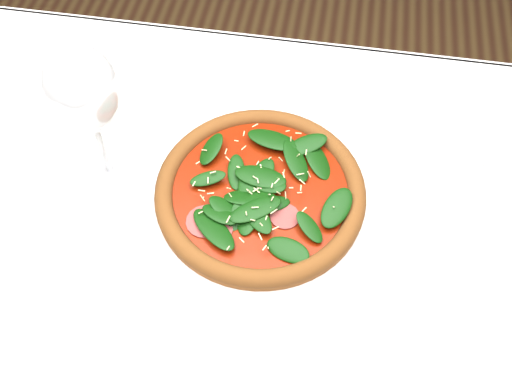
# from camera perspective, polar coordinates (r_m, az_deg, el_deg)

# --- Properties ---
(dining_table) EXTENTS (1.21, 0.81, 0.75)m
(dining_table) POSITION_cam_1_polar(r_m,az_deg,el_deg) (0.81, -3.48, -9.10)
(dining_table) COLOR white
(dining_table) RESTS_ON ground
(plate) EXTENTS (0.32, 0.32, 0.01)m
(plate) POSITION_cam_1_polar(r_m,az_deg,el_deg) (0.75, 0.42, -0.53)
(plate) COLOR white
(plate) RESTS_ON dining_table
(pizza) EXTENTS (0.34, 0.34, 0.04)m
(pizza) POSITION_cam_1_polar(r_m,az_deg,el_deg) (0.74, 0.43, 0.25)
(pizza) COLOR #9C5B25
(pizza) RESTS_ON plate
(wine_glass) EXTENTS (0.09, 0.09, 0.22)m
(wine_glass) POSITION_cam_1_polar(r_m,az_deg,el_deg) (0.70, -16.91, 9.41)
(wine_glass) COLOR silver
(wine_glass) RESTS_ON dining_table
(saucer_far) EXTENTS (0.15, 0.15, 0.01)m
(saucer_far) POSITION_cam_1_polar(r_m,az_deg,el_deg) (0.86, 18.28, 5.75)
(saucer_far) COLOR white
(saucer_far) RESTS_ON dining_table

